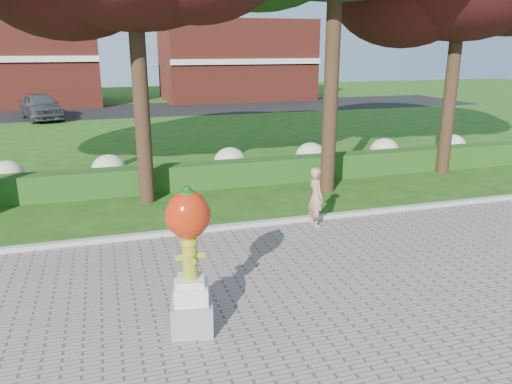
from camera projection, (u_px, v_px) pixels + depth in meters
ground at (281, 281)px, 9.65m from camera, size 100.00×100.00×0.00m
curb at (240, 226)px, 12.38m from camera, size 40.00×0.18×0.15m
lawn_hedge at (207, 175)px, 15.96m from camera, size 24.00×0.70×0.80m
hydrangea_row at (218, 163)px, 17.00m from camera, size 20.10×1.10×0.99m
street at (148, 110)px, 35.34m from camera, size 50.00×8.00×0.02m
building_left at (1, 58)px, 37.06m from camera, size 14.00×8.00×7.00m
building_right at (235, 60)px, 42.19m from camera, size 12.00×8.00×6.40m
hydrant_sculpture at (190, 257)px, 7.58m from camera, size 0.74×0.74×2.37m
woman at (316, 197)px, 12.33m from camera, size 0.39×0.57×1.49m
parked_car at (41, 106)px, 30.49m from camera, size 3.26×5.12×1.62m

